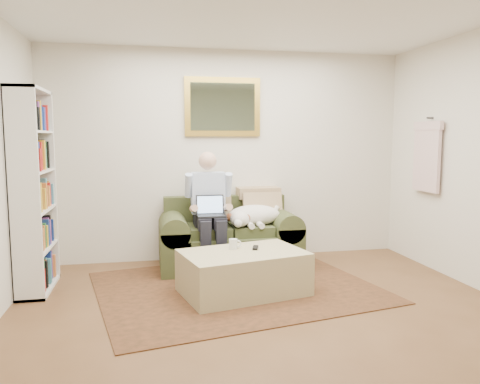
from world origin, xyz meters
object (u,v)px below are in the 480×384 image
object	(u,v)px
laptop	(211,210)
coffee_mug	(233,244)
ottoman	(243,273)
sofa	(229,243)
sleeping_dog	(254,215)
seated_man	(210,212)
bookshelf	(34,191)

from	to	relation	value
laptop	coffee_mug	distance (m)	0.72
laptop	ottoman	world-z (taller)	laptop
sofa	ottoman	xyz separation A→B (m)	(-0.03, -1.00, -0.07)
sleeping_dog	coffee_mug	distance (m)	0.90
sofa	laptop	world-z (taller)	laptop
laptop	sleeping_dog	size ratio (longest dim) A/B	0.47
seated_man	bookshelf	size ratio (longest dim) A/B	0.68
seated_man	ottoman	distance (m)	0.99
ottoman	coffee_mug	world-z (taller)	coffee_mug
laptop	sleeping_dog	xyz separation A→B (m)	(0.53, 0.13, -0.10)
sleeping_dog	bookshelf	xyz separation A→B (m)	(-2.33, -0.37, 0.38)
laptop	bookshelf	xyz separation A→B (m)	(-1.79, -0.24, 0.29)
laptop	bookshelf	bearing A→B (deg)	-172.26
coffee_mug	seated_man	bearing A→B (deg)	100.52
ottoman	bookshelf	xyz separation A→B (m)	(-2.00, 0.54, 0.79)
sofa	coffee_mug	size ratio (longest dim) A/B	16.21
seated_man	laptop	bearing A→B (deg)	-90.00
sleeping_dog	seated_man	bearing A→B (deg)	-172.87
laptop	bookshelf	size ratio (longest dim) A/B	0.16
sofa	laptop	bearing A→B (deg)	-138.98
sleeping_dog	ottoman	xyz separation A→B (m)	(-0.32, -0.92, -0.41)
sleeping_dog	coffee_mug	bearing A→B (deg)	-116.81
ottoman	coffee_mug	distance (m)	0.30
laptop	seated_man	bearing A→B (deg)	90.00
seated_man	coffee_mug	distance (m)	0.77
sofa	bookshelf	distance (m)	2.21
bookshelf	ottoman	bearing A→B (deg)	-15.13
seated_man	coffee_mug	bearing A→B (deg)	-79.48
coffee_mug	laptop	bearing A→B (deg)	101.49
seated_man	bookshelf	distance (m)	1.85
sofa	seated_man	bearing A→B (deg)	-148.55
sofa	ottoman	distance (m)	1.00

